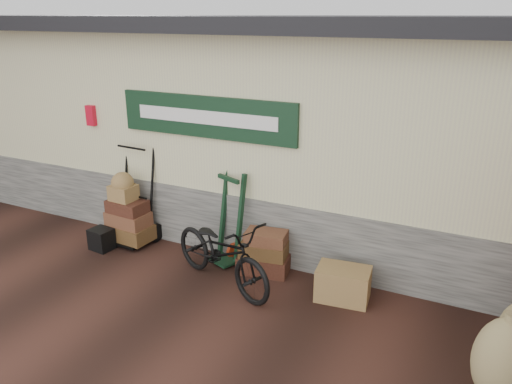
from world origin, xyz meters
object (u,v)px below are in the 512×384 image
porter_trolley (135,188)px  wicker_hamper (343,284)px  black_trunk (102,239)px  green_barrow (229,218)px  bicycle (222,248)px  suitcase_stack (264,251)px

porter_trolley → wicker_hamper: size_ratio=2.63×
porter_trolley → black_trunk: bearing=-112.6°
green_barrow → bicycle: size_ratio=0.72×
suitcase_stack → black_trunk: 2.43m
suitcase_stack → bicycle: bearing=-120.4°
black_trunk → bicycle: (2.07, -0.11, 0.35)m
green_barrow → bicycle: 0.68m
suitcase_stack → bicycle: size_ratio=0.38×
wicker_hamper → porter_trolley: bearing=175.1°
black_trunk → bicycle: size_ratio=0.18×
black_trunk → wicker_hamper: bearing=3.7°
black_trunk → porter_trolley: bearing=63.8°
wicker_hamper → bicycle: bicycle is taller
wicker_hamper → suitcase_stack: bearing=169.9°
porter_trolley → bicycle: (1.82, -0.63, -0.30)m
wicker_hamper → black_trunk: bearing=-176.3°
green_barrow → suitcase_stack: (0.56, -0.08, -0.34)m
green_barrow → suitcase_stack: size_ratio=1.92×
wicker_hamper → bicycle: bearing=-166.8°
green_barrow → bicycle: (0.24, -0.63, -0.12)m
bicycle → suitcase_stack: bearing=-8.5°
green_barrow → wicker_hamper: (1.70, -0.29, -0.43)m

